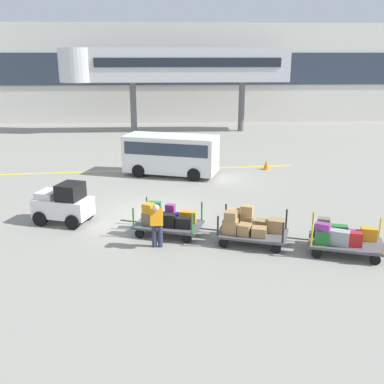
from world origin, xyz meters
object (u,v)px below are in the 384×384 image
object	(u,v)px
shuttle_van	(171,152)
baggage_handler	(157,223)
baggage_cart_middle	(249,227)
safety_cone_near	(266,165)
baggage_tug	(64,204)
baggage_cart_lead	(167,220)
baggage_cart_tail	(341,237)

from	to	relation	value
shuttle_van	baggage_handler	bearing A→B (deg)	-93.10
baggage_cart_middle	safety_cone_near	bearing A→B (deg)	74.99
baggage_tug	baggage_cart_lead	xyz separation A→B (m)	(3.90, -1.32, -0.21)
baggage_tug	baggage_cart_tail	bearing A→B (deg)	-18.65
baggage_cart_middle	safety_cone_near	xyz separation A→B (m)	(2.69, 10.04, -0.30)
baggage_cart_tail	safety_cone_near	size ratio (longest dim) A/B	5.59
baggage_cart_middle	baggage_cart_tail	size ratio (longest dim) A/B	1.00
baggage_tug	safety_cone_near	size ratio (longest dim) A/B	4.26
shuttle_van	baggage_cart_tail	bearing A→B (deg)	-61.87
baggage_cart_lead	baggage_handler	xyz separation A→B (m)	(-0.32, -1.18, 0.32)
baggage_cart_lead	shuttle_van	xyz separation A→B (m)	(0.19, 8.24, 0.69)
baggage_cart_tail	baggage_handler	distance (m)	5.98
baggage_cart_middle	shuttle_van	size ratio (longest dim) A/B	0.60
baggage_tug	shuttle_van	world-z (taller)	shuttle_van
baggage_cart_lead	baggage_cart_tail	world-z (taller)	baggage_cart_lead
shuttle_van	safety_cone_near	world-z (taller)	shuttle_van
baggage_cart_lead	baggage_handler	distance (m)	1.27
baggage_cart_tail	baggage_handler	xyz separation A→B (m)	(-5.93, 0.71, 0.33)
baggage_tug	baggage_cart_middle	bearing A→B (deg)	-18.28
baggage_cart_lead	safety_cone_near	distance (m)	10.67
baggage_cart_tail	baggage_handler	world-z (taller)	baggage_handler
shuttle_van	safety_cone_near	distance (m)	5.46
baggage_tug	safety_cone_near	xyz separation A→B (m)	(9.38, 7.83, -0.48)
baggage_handler	baggage_tug	bearing A→B (deg)	145.03
baggage_tug	baggage_cart_tail	world-z (taller)	baggage_tug
baggage_cart_lead	baggage_cart_tail	size ratio (longest dim) A/B	1.00
baggage_cart_lead	shuttle_van	bearing A→B (deg)	88.70
baggage_tug	safety_cone_near	world-z (taller)	baggage_tug
baggage_tug	baggage_cart_tail	xyz separation A→B (m)	(9.50, -3.21, -0.22)
baggage_tug	baggage_cart_middle	distance (m)	7.05
baggage_tug	shuttle_van	xyz separation A→B (m)	(4.08, 6.93, 0.48)
baggage_handler	shuttle_van	world-z (taller)	shuttle_van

